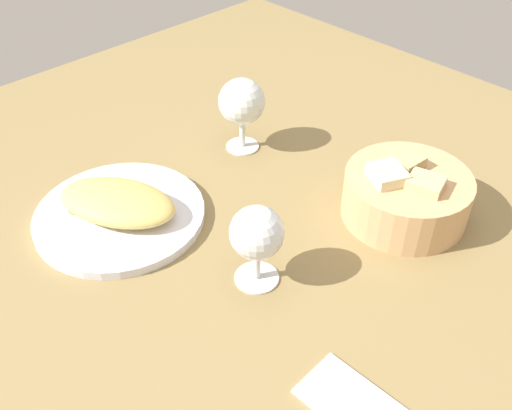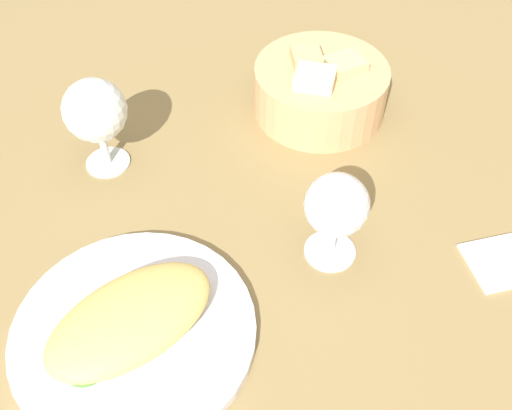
% 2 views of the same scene
% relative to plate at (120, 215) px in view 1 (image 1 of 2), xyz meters
% --- Properties ---
extents(ground_plane, '(1.40, 1.40, 0.02)m').
position_rel_plate_xyz_m(ground_plane, '(0.17, 0.10, -0.02)').
color(ground_plane, olive).
extents(plate, '(0.25, 0.25, 0.01)m').
position_rel_plate_xyz_m(plate, '(0.00, 0.00, 0.00)').
color(plate, silver).
rests_on(plate, ground_plane).
extents(omelette, '(0.21, 0.17, 0.04)m').
position_rel_plate_xyz_m(omelette, '(0.00, 0.00, 0.03)').
color(omelette, '#D8BA62').
rests_on(omelette, plate).
extents(lettuce_garnish, '(0.05, 0.05, 0.02)m').
position_rel_plate_xyz_m(lettuce_garnish, '(-0.05, -0.03, 0.01)').
color(lettuce_garnish, '#4C7E36').
rests_on(lettuce_garnish, plate).
extents(bread_basket, '(0.19, 0.19, 0.09)m').
position_rel_plate_xyz_m(bread_basket, '(0.29, 0.31, 0.03)').
color(bread_basket, tan).
rests_on(bread_basket, ground_plane).
extents(wine_glass_near, '(0.07, 0.07, 0.12)m').
position_rel_plate_xyz_m(wine_glass_near, '(0.23, 0.06, 0.07)').
color(wine_glass_near, silver).
rests_on(wine_glass_near, ground_plane).
extents(wine_glass_far, '(0.08, 0.08, 0.13)m').
position_rel_plate_xyz_m(wine_glass_far, '(-0.01, 0.27, 0.08)').
color(wine_glass_far, silver).
rests_on(wine_glass_far, ground_plane).
extents(folded_napkin, '(0.11, 0.07, 0.01)m').
position_rel_plate_xyz_m(folded_napkin, '(0.44, 0.01, -0.00)').
color(folded_napkin, white).
rests_on(folded_napkin, ground_plane).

